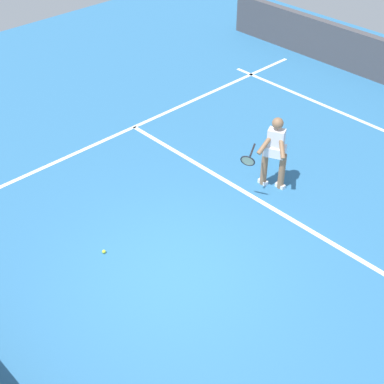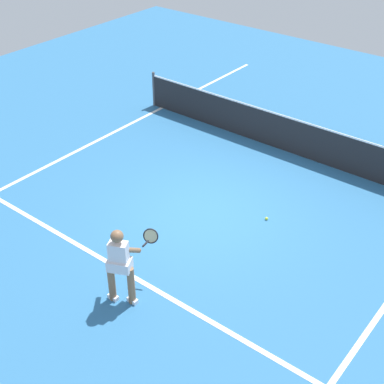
{
  "view_description": "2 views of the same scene",
  "coord_description": "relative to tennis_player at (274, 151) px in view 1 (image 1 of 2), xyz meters",
  "views": [
    {
      "loc": [
        -5.14,
        4.54,
        6.83
      ],
      "look_at": [
        0.36,
        -0.68,
        1.13
      ],
      "focal_mm": 53.53,
      "sensor_mm": 36.0,
      "label": 1
    },
    {
      "loc": [
        5.95,
        -7.92,
        7.06
      ],
      "look_at": [
        0.26,
        -0.74,
        1.02
      ],
      "focal_mm": 52.09,
      "sensor_mm": 36.0,
      "label": 2
    }
  ],
  "objects": [
    {
      "name": "sideline_right_marking",
      "position": [
        3.72,
        3.01,
        -0.84
      ],
      "size": [
        0.1,
        16.18,
        0.01
      ],
      "primitive_type": "cube",
      "color": "white",
      "rests_on": "ground"
    },
    {
      "name": "tennis_player",
      "position": [
        0.0,
        0.0,
        0.0
      ],
      "size": [
        0.67,
        1.12,
        1.55
      ],
      "color": "#8C6647",
      "rests_on": "ground"
    },
    {
      "name": "ground_plane",
      "position": [
        -0.51,
        3.01,
        -0.85
      ],
      "size": [
        23.63,
        23.63,
        0.0
      ],
      "primitive_type": "plane",
      "color": "teal"
    },
    {
      "name": "tennis_ball_mid",
      "position": [
        0.72,
        3.62,
        -0.81
      ],
      "size": [
        0.07,
        0.07,
        0.07
      ],
      "primitive_type": "sphere",
      "color": "#D1E533",
      "rests_on": "ground"
    },
    {
      "name": "service_line_marking",
      "position": [
        -0.51,
        0.53,
        -0.84
      ],
      "size": [
        8.47,
        0.1,
        0.01
      ],
      "primitive_type": "cube",
      "color": "white",
      "rests_on": "ground"
    }
  ]
}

